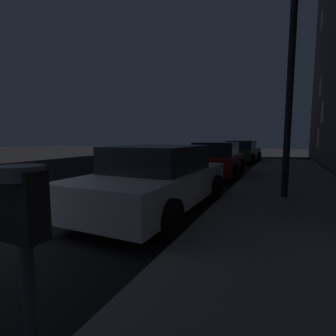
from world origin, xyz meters
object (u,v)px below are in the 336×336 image
Objects in this scene: car_red at (217,159)px; car_green at (242,152)px; street_lamp at (292,40)px; parking_meter at (26,241)px; car_white at (158,178)px.

car_red is 6.97m from car_green.
car_green is (-0.01, 6.97, -0.02)m from car_red.
car_red is at bearing 125.81° from street_lamp.
parking_meter reaches higher than car_red.
parking_meter is at bearing -84.81° from car_green.
street_lamp reaches higher than parking_meter.
car_white is 1.06× the size of car_green.
car_white is at bearing -90.02° from car_red.
car_green is at bearing 90.04° from car_red.
car_white is at bearing 109.41° from parking_meter.
car_red is at bearing 89.98° from car_white.
parking_meter is 16.84m from car_green.
car_green is 11.31m from street_lamp.
car_white is 12.45m from car_green.
street_lamp reaches higher than car_green.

